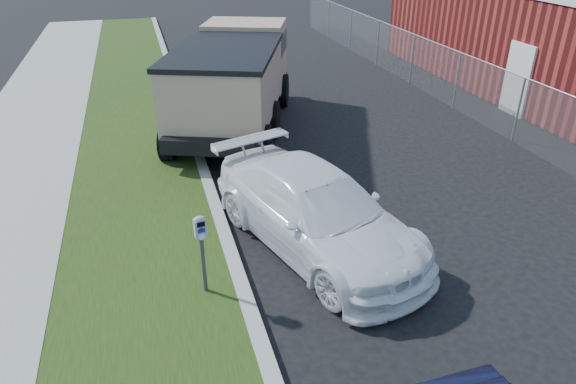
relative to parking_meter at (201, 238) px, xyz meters
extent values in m
plane|color=black|center=(3.19, 0.34, -1.14)|extent=(120.00, 120.00, 0.00)
cube|color=gray|center=(0.59, 2.34, -1.07)|extent=(0.25, 50.00, 0.15)
cube|color=#18320D|center=(-1.01, 2.34, -1.08)|extent=(3.00, 50.00, 0.13)
plane|color=slate|center=(9.19, 7.34, -0.24)|extent=(0.00, 30.00, 30.00)
cylinder|color=#92989F|center=(9.19, 7.34, 0.66)|extent=(0.04, 30.00, 0.04)
cylinder|color=#92989F|center=(9.19, 4.34, -0.24)|extent=(0.06, 0.06, 1.80)
cylinder|color=#92989F|center=(9.19, 7.34, -0.24)|extent=(0.06, 0.06, 1.80)
cylinder|color=#92989F|center=(9.19, 10.34, -0.24)|extent=(0.06, 0.06, 1.80)
cylinder|color=#92989F|center=(9.19, 13.34, -0.24)|extent=(0.06, 0.06, 1.80)
cylinder|color=#92989F|center=(9.19, 16.34, -0.24)|extent=(0.06, 0.06, 1.80)
cylinder|color=#92989F|center=(9.19, 19.34, -0.24)|extent=(0.06, 0.06, 1.80)
cylinder|color=#92989F|center=(9.19, 22.34, -0.24)|extent=(0.06, 0.06, 1.80)
cube|color=silver|center=(10.64, 6.34, -0.04)|extent=(0.08, 1.10, 2.20)
cylinder|color=#3F4247|center=(0.00, 0.00, -0.50)|extent=(0.07, 0.07, 1.02)
cube|color=gray|center=(0.00, 0.00, 0.18)|extent=(0.20, 0.15, 0.30)
ellipsoid|color=gray|center=(0.00, 0.00, 0.33)|extent=(0.21, 0.15, 0.12)
cube|color=black|center=(0.01, -0.06, 0.28)|extent=(0.12, 0.03, 0.08)
cube|color=#0D1F94|center=(0.01, -0.06, 0.17)|extent=(0.11, 0.02, 0.07)
cylinder|color=silver|center=(0.01, -0.06, 0.05)|extent=(0.11, 0.02, 0.11)
cube|color=#3F4247|center=(0.01, -0.06, 0.20)|extent=(0.04, 0.01, 0.05)
imported|color=white|center=(2.21, 1.04, -0.41)|extent=(3.52, 5.44, 1.47)
cube|color=black|center=(1.89, 7.45, -0.39)|extent=(4.56, 7.05, 0.36)
cube|color=#967C61|center=(2.76, 9.68, 0.47)|extent=(2.96, 2.64, 2.09)
cube|color=black|center=(2.76, 9.68, 0.89)|extent=(3.00, 2.67, 0.63)
cube|color=#967C61|center=(1.59, 6.67, 0.47)|extent=(3.92, 4.99, 1.67)
cube|color=black|center=(1.59, 6.67, 1.34)|extent=(4.06, 5.12, 0.13)
cube|color=black|center=(3.12, 10.60, -0.47)|extent=(2.39, 1.05, 0.31)
cylinder|color=black|center=(1.61, 10.02, -0.62)|extent=(0.69, 1.09, 1.04)
cylinder|color=black|center=(3.84, 9.15, -0.62)|extent=(0.69, 1.09, 1.04)
cylinder|color=black|center=(0.59, 7.39, -0.62)|extent=(0.69, 1.09, 1.04)
cylinder|color=black|center=(2.82, 6.52, -0.62)|extent=(0.69, 1.09, 1.04)
cylinder|color=black|center=(-0.10, 5.65, -0.62)|extent=(0.69, 1.09, 1.04)
cylinder|color=black|center=(2.14, 4.78, -0.62)|extent=(0.69, 1.09, 1.04)
camera|label=1|loc=(-0.55, -6.77, 4.34)|focal=32.00mm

